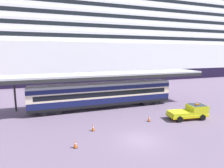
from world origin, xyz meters
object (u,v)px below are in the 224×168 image
(traffic_cone_mid, at_px, (149,118))
(service_truck, at_px, (191,111))
(cruise_ship, at_px, (78,36))
(traffic_cone_near, at_px, (93,128))
(train_carriage, at_px, (104,94))
(traffic_cone_far, at_px, (75,144))

(traffic_cone_mid, bearing_deg, service_truck, -8.87)
(service_truck, xyz_separation_m, traffic_cone_mid, (-5.86, 0.91, -0.60))
(cruise_ship, distance_m, service_truck, 46.76)
(service_truck, distance_m, traffic_cone_near, 13.44)
(traffic_cone_near, relative_size, traffic_cone_mid, 1.00)
(traffic_cone_near, xyz_separation_m, traffic_cone_mid, (7.57, 0.52, -0.00))
(traffic_cone_near, bearing_deg, traffic_cone_mid, 3.95)
(cruise_ship, height_order, traffic_cone_near, cruise_ship)
(service_truck, relative_size, traffic_cone_mid, 6.88)
(cruise_ship, distance_m, traffic_cone_mid, 45.47)
(cruise_ship, xyz_separation_m, traffic_cone_mid, (1.81, -43.23, -13.97))
(traffic_cone_mid, bearing_deg, cruise_ship, 92.40)
(service_truck, relative_size, traffic_cone_near, 6.87)
(cruise_ship, height_order, service_truck, cruise_ship)
(cruise_ship, xyz_separation_m, train_carriage, (-2.00, -35.53, -12.05))
(cruise_ship, bearing_deg, train_carriage, -93.22)
(train_carriage, bearing_deg, cruise_ship, 86.78)
(traffic_cone_near, bearing_deg, train_carriage, 65.44)
(train_carriage, bearing_deg, service_truck, -41.70)
(service_truck, height_order, traffic_cone_far, service_truck)
(cruise_ship, height_order, traffic_cone_far, cruise_ship)
(traffic_cone_near, height_order, traffic_cone_far, traffic_cone_near)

